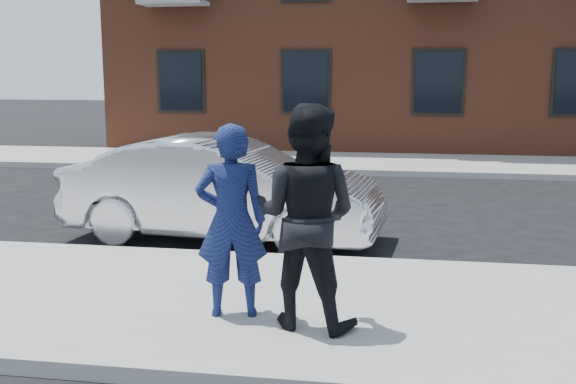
# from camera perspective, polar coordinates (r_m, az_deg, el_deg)

# --- Properties ---
(ground) EXTENTS (100.00, 100.00, 0.00)m
(ground) POSITION_cam_1_polar(r_m,az_deg,el_deg) (7.31, 16.64, -10.26)
(ground) COLOR black
(ground) RESTS_ON ground
(near_sidewalk) EXTENTS (50.00, 3.50, 0.15)m
(near_sidewalk) POSITION_cam_1_polar(r_m,az_deg,el_deg) (7.05, 16.92, -10.39)
(near_sidewalk) COLOR gray
(near_sidewalk) RESTS_ON ground
(near_curb) EXTENTS (50.00, 0.10, 0.15)m
(near_curb) POSITION_cam_1_polar(r_m,az_deg,el_deg) (8.75, 15.42, -6.29)
(near_curb) COLOR #999691
(near_curb) RESTS_ON ground
(far_sidewalk) EXTENTS (50.00, 3.50, 0.15)m
(far_sidewalk) POSITION_cam_1_polar(r_m,az_deg,el_deg) (18.24, 12.32, 2.29)
(far_sidewalk) COLOR gray
(far_sidewalk) RESTS_ON ground
(far_curb) EXTENTS (50.00, 0.10, 0.15)m
(far_curb) POSITION_cam_1_polar(r_m,az_deg,el_deg) (16.46, 12.63, 1.45)
(far_curb) COLOR #999691
(far_curb) RESTS_ON ground
(silver_sedan) EXTENTS (4.83, 2.07, 1.55)m
(silver_sedan) POSITION_cam_1_polar(r_m,az_deg,el_deg) (10.04, -5.51, 0.23)
(silver_sedan) COLOR silver
(silver_sedan) RESTS_ON ground
(man_hoodie) EXTENTS (0.76, 0.58, 1.88)m
(man_hoodie) POSITION_cam_1_polar(r_m,az_deg,el_deg) (6.47, -4.82, -2.45)
(man_hoodie) COLOR navy
(man_hoodie) RESTS_ON near_sidewalk
(man_peacoat) EXTENTS (1.15, 0.98, 2.07)m
(man_peacoat) POSITION_cam_1_polar(r_m,az_deg,el_deg) (6.17, 1.56, -2.11)
(man_peacoat) COLOR black
(man_peacoat) RESTS_ON near_sidewalk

